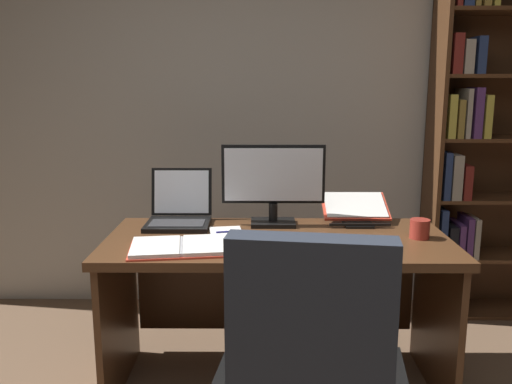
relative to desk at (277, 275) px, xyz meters
name	(u,v)px	position (x,y,z in m)	size (l,w,h in m)	color
wall_back	(272,92)	(-0.01, 1.04, 0.85)	(4.86, 0.12, 2.77)	#B2ADA3
desk	(277,275)	(0.00, 0.00, 0.00)	(1.58, 0.72, 0.75)	#4C2D19
bookshelf	(494,143)	(1.34, 0.81, 0.54)	(1.00, 0.31, 2.23)	#4C2D19
monitor	(273,184)	(-0.02, 0.16, 0.41)	(0.51, 0.16, 0.40)	black
laptop	(179,213)	(-0.49, 0.16, 0.26)	(0.31, 0.32, 0.26)	black
keyboard	(275,243)	(-0.02, -0.20, 0.22)	(0.42, 0.15, 0.02)	black
computer_mouse	(344,242)	(0.28, -0.20, 0.23)	(0.06, 0.10, 0.04)	black
reading_stand_with_book	(355,208)	(0.41, 0.23, 0.27)	(0.33, 0.29, 0.13)	black
open_binder	(182,247)	(-0.42, -0.25, 0.22)	(0.47, 0.34, 0.02)	#DB422D
notepad	(227,233)	(-0.24, -0.02, 0.21)	(0.15, 0.21, 0.01)	silver
pen	(231,231)	(-0.22, -0.02, 0.22)	(0.01, 0.01, 0.14)	navy
coffee_mug	(420,229)	(0.65, -0.08, 0.25)	(0.09, 0.09, 0.09)	maroon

